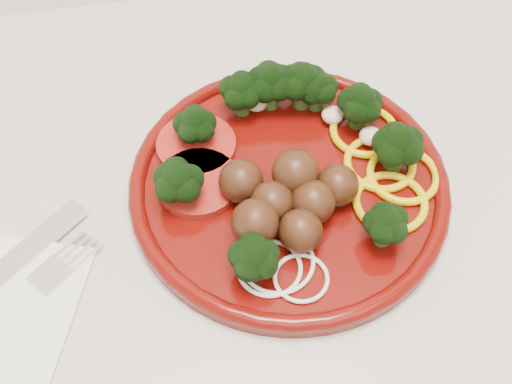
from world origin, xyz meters
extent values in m
cube|color=beige|center=(0.00, 1.70, 0.43)|extent=(2.40, 0.60, 0.87)
cube|color=#B2AFA9|center=(0.00, 1.70, 0.89)|extent=(2.40, 0.60, 0.03)
cylinder|color=#4B0704|center=(-0.09, 1.72, 0.91)|extent=(0.27, 0.27, 0.01)
torus|color=#4B0704|center=(-0.09, 1.72, 0.91)|extent=(0.27, 0.27, 0.01)
sphere|color=#412010|center=(-0.13, 1.72, 0.93)|extent=(0.04, 0.04, 0.04)
sphere|color=#412010|center=(-0.09, 1.66, 0.93)|extent=(0.04, 0.04, 0.04)
sphere|color=#412010|center=(-0.05, 1.70, 0.93)|extent=(0.04, 0.04, 0.04)
sphere|color=#412010|center=(-0.09, 1.71, 0.93)|extent=(0.04, 0.04, 0.04)
sphere|color=#412010|center=(-0.13, 1.67, 0.93)|extent=(0.04, 0.04, 0.04)
sphere|color=#412010|center=(-0.08, 1.68, 0.93)|extent=(0.04, 0.04, 0.04)
sphere|color=#412010|center=(-0.11, 1.69, 0.93)|extent=(0.04, 0.04, 0.04)
torus|color=#CCAA07|center=(-0.01, 1.72, 0.92)|extent=(0.06, 0.06, 0.01)
torus|color=#CCAA07|center=(-0.01, 1.68, 0.92)|extent=(0.06, 0.06, 0.01)
torus|color=#CCAA07|center=(-0.01, 1.76, 0.92)|extent=(0.06, 0.06, 0.01)
torus|color=#CCAA07|center=(0.01, 1.71, 0.92)|extent=(0.06, 0.06, 0.01)
cylinder|color=#720A07|center=(-0.16, 1.77, 0.92)|extent=(0.07, 0.07, 0.01)
cylinder|color=#720A07|center=(-0.16, 1.73, 0.92)|extent=(0.07, 0.07, 0.01)
torus|color=beige|center=(-0.12, 1.64, 0.91)|extent=(0.05, 0.05, 0.00)
torus|color=beige|center=(-0.10, 1.63, 0.91)|extent=(0.04, 0.04, 0.00)
torus|color=beige|center=(-0.11, 1.65, 0.91)|extent=(0.06, 0.06, 0.00)
ellipsoid|color=#C6B793|center=(-0.04, 1.78, 0.92)|extent=(0.02, 0.02, 0.01)
ellipsoid|color=#C6B793|center=(-0.10, 1.81, 0.92)|extent=(0.02, 0.02, 0.01)
ellipsoid|color=#C6B793|center=(-0.01, 1.75, 0.92)|extent=(0.02, 0.02, 0.01)
cube|color=silver|center=(-0.31, 1.69, 0.91)|extent=(0.11, 0.10, 0.00)
cube|color=silver|center=(-0.29, 1.67, 0.91)|extent=(0.04, 0.04, 0.00)
cube|color=silver|center=(-0.26, 1.68, 0.91)|extent=(0.03, 0.02, 0.00)
cube|color=silver|center=(-0.26, 1.69, 0.91)|extent=(0.03, 0.02, 0.00)
cube|color=silver|center=(-0.27, 1.69, 0.91)|extent=(0.03, 0.02, 0.00)
cube|color=silver|center=(-0.27, 1.70, 0.91)|extent=(0.03, 0.02, 0.00)
camera|label=1|loc=(-0.18, 1.41, 1.34)|focal=45.00mm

